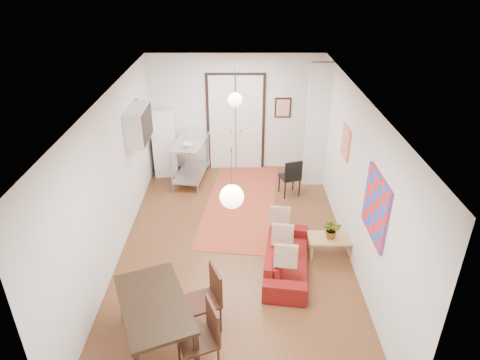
{
  "coord_description": "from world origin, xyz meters",
  "views": [
    {
      "loc": [
        0.1,
        -6.55,
        4.87
      ],
      "look_at": [
        0.1,
        0.35,
        1.25
      ],
      "focal_mm": 32.0,
      "sensor_mm": 36.0,
      "label": 1
    }
  ],
  "objects_px": {
    "kitchen_counter": "(190,154)",
    "dining_table": "(154,307)",
    "dining_chair_near": "(202,291)",
    "sofa": "(287,258)",
    "fridge": "(165,144)",
    "dining_chair_far": "(198,329)",
    "coffee_table": "(331,240)",
    "black_side_chair": "(289,172)"
  },
  "relations": [
    {
      "from": "kitchen_counter",
      "to": "dining_table",
      "type": "height_order",
      "value": "kitchen_counter"
    },
    {
      "from": "dining_table",
      "to": "dining_chair_near",
      "type": "height_order",
      "value": "dining_chair_near"
    },
    {
      "from": "sofa",
      "to": "fridge",
      "type": "bearing_deg",
      "value": 42.99
    },
    {
      "from": "dining_chair_far",
      "to": "coffee_table",
      "type": "bearing_deg",
      "value": 114.41
    },
    {
      "from": "black_side_chair",
      "to": "coffee_table",
      "type": "bearing_deg",
      "value": 85.52
    },
    {
      "from": "sofa",
      "to": "dining_chair_far",
      "type": "distance_m",
      "value": 2.35
    },
    {
      "from": "coffee_table",
      "to": "dining_table",
      "type": "xyz_separation_m",
      "value": [
        -2.8,
        -2.1,
        0.41
      ]
    },
    {
      "from": "dining_table",
      "to": "dining_chair_near",
      "type": "bearing_deg",
      "value": 36.97
    },
    {
      "from": "coffee_table",
      "to": "fridge",
      "type": "relative_size",
      "value": 0.52
    },
    {
      "from": "kitchen_counter",
      "to": "fridge",
      "type": "bearing_deg",
      "value": 157.06
    },
    {
      "from": "dining_chair_far",
      "to": "kitchen_counter",
      "type": "bearing_deg",
      "value": 164.35
    },
    {
      "from": "coffee_table",
      "to": "black_side_chair",
      "type": "distance_m",
      "value": 2.39
    },
    {
      "from": "coffee_table",
      "to": "kitchen_counter",
      "type": "distance_m",
      "value": 4.1
    },
    {
      "from": "fridge",
      "to": "black_side_chair",
      "type": "height_order",
      "value": "fridge"
    },
    {
      "from": "dining_chair_far",
      "to": "dining_chair_near",
      "type": "bearing_deg",
      "value": 157.55
    },
    {
      "from": "kitchen_counter",
      "to": "dining_table",
      "type": "distance_m",
      "value": 5.04
    },
    {
      "from": "dining_chair_near",
      "to": "black_side_chair",
      "type": "xyz_separation_m",
      "value": [
        1.68,
        3.97,
        -0.06
      ]
    },
    {
      "from": "fridge",
      "to": "black_side_chair",
      "type": "bearing_deg",
      "value": -26.94
    },
    {
      "from": "coffee_table",
      "to": "fridge",
      "type": "distance_m",
      "value": 4.87
    },
    {
      "from": "dining_table",
      "to": "black_side_chair",
      "type": "xyz_separation_m",
      "value": [
        2.28,
        4.42,
        -0.2
      ]
    },
    {
      "from": "sofa",
      "to": "coffee_table",
      "type": "xyz_separation_m",
      "value": [
        0.84,
        0.46,
        0.05
      ]
    },
    {
      "from": "dining_chair_near",
      "to": "black_side_chair",
      "type": "relative_size",
      "value": 1.12
    },
    {
      "from": "sofa",
      "to": "black_side_chair",
      "type": "relative_size",
      "value": 2.02
    },
    {
      "from": "fridge",
      "to": "dining_chair_near",
      "type": "distance_m",
      "value": 5.16
    },
    {
      "from": "sofa",
      "to": "dining_chair_near",
      "type": "distance_m",
      "value": 1.84
    },
    {
      "from": "fridge",
      "to": "coffee_table",
      "type": "bearing_deg",
      "value": -51.73
    },
    {
      "from": "sofa",
      "to": "dining_table",
      "type": "distance_m",
      "value": 2.6
    },
    {
      "from": "fridge",
      "to": "dining_table",
      "type": "bearing_deg",
      "value": -90.66
    },
    {
      "from": "dining_table",
      "to": "dining_chair_far",
      "type": "bearing_deg",
      "value": -22.49
    },
    {
      "from": "sofa",
      "to": "coffee_table",
      "type": "height_order",
      "value": "sofa"
    },
    {
      "from": "coffee_table",
      "to": "dining_chair_far",
      "type": "xyz_separation_m",
      "value": [
        -2.2,
        -2.35,
        0.27
      ]
    },
    {
      "from": "sofa",
      "to": "dining_table",
      "type": "relative_size",
      "value": 1.09
    },
    {
      "from": "coffee_table",
      "to": "dining_table",
      "type": "bearing_deg",
      "value": -143.15
    },
    {
      "from": "kitchen_counter",
      "to": "dining_chair_near",
      "type": "relative_size",
      "value": 1.43
    },
    {
      "from": "dining_chair_near",
      "to": "dining_chair_far",
      "type": "relative_size",
      "value": 1.0
    },
    {
      "from": "fridge",
      "to": "dining_chair_near",
      "type": "relative_size",
      "value": 1.57
    },
    {
      "from": "fridge",
      "to": "dining_table",
      "type": "distance_m",
      "value": 5.49
    },
    {
      "from": "dining_table",
      "to": "black_side_chair",
      "type": "distance_m",
      "value": 4.98
    },
    {
      "from": "sofa",
      "to": "black_side_chair",
      "type": "height_order",
      "value": "black_side_chair"
    },
    {
      "from": "kitchen_counter",
      "to": "fridge",
      "type": "height_order",
      "value": "fridge"
    },
    {
      "from": "sofa",
      "to": "coffee_table",
      "type": "distance_m",
      "value": 0.95
    },
    {
      "from": "dining_chair_near",
      "to": "coffee_table",
      "type": "bearing_deg",
      "value": 104.37
    }
  ]
}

